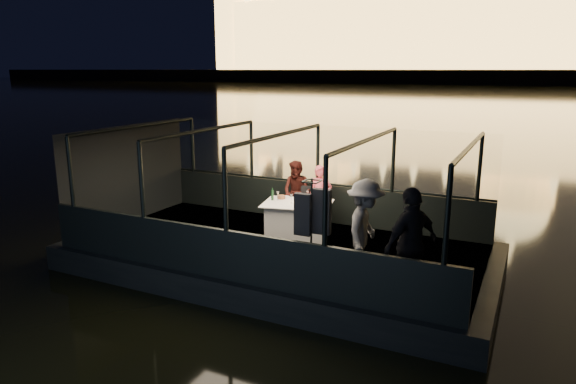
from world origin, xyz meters
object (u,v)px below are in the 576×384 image
at_px(passenger_dark, 411,248).
at_px(chair_port_left, 302,207).
at_px(chair_port_right, 316,213).
at_px(person_woman_coral, 320,196).
at_px(wine_bottle, 272,193).
at_px(coat_stand, 311,233).
at_px(passenger_stripe, 365,231).
at_px(person_man_maroon, 297,192).
at_px(dining_table_central, 297,220).

bearing_deg(passenger_dark, chair_port_left, -101.16).
relative_size(chair_port_right, person_woman_coral, 0.56).
bearing_deg(chair_port_left, wine_bottle, -111.93).
distance_m(chair_port_right, passenger_dark, 3.71).
xyz_separation_m(coat_stand, passenger_stripe, (0.74, 0.61, -0.05)).
height_order(chair_port_right, person_woman_coral, person_woman_coral).
distance_m(coat_stand, person_man_maroon, 3.54).
relative_size(person_woman_coral, passenger_stripe, 0.82).
bearing_deg(passenger_stripe, wine_bottle, 53.84).
xyz_separation_m(coat_stand, passenger_dark, (1.64, 0.11, -0.05)).
bearing_deg(chair_port_right, passenger_dark, -55.79).
bearing_deg(person_man_maroon, chair_port_right, -25.71).
relative_size(chair_port_left, chair_port_right, 1.12).
xyz_separation_m(dining_table_central, wine_bottle, (-0.60, -0.01, 0.53)).
height_order(chair_port_right, passenger_dark, passenger_dark).
bearing_deg(passenger_dark, passenger_stripe, -87.79).
height_order(dining_table_central, passenger_dark, passenger_dark).
distance_m(person_woman_coral, person_man_maroon, 0.64).
height_order(person_woman_coral, person_man_maroon, person_man_maroon).
height_order(chair_port_left, passenger_stripe, passenger_stripe).
xyz_separation_m(person_woman_coral, person_man_maroon, (-0.63, 0.09, 0.00)).
distance_m(dining_table_central, passenger_dark, 3.56).
xyz_separation_m(dining_table_central, chair_port_right, (0.22, 0.51, 0.06)).
bearing_deg(chair_port_left, passenger_stripe, -45.50).
bearing_deg(coat_stand, passenger_dark, 3.94).
relative_size(person_man_maroon, passenger_stripe, 0.85).
bearing_deg(coat_stand, dining_table_central, 120.35).
bearing_deg(passenger_stripe, coat_stand, 123.92).
bearing_deg(chair_port_left, coat_stand, -62.15).
xyz_separation_m(person_woman_coral, passenger_dark, (2.72, -2.89, 0.10)).
xyz_separation_m(dining_table_central, passenger_stripe, (1.99, -1.54, 0.47)).
distance_m(passenger_stripe, wine_bottle, 3.01).
distance_m(dining_table_central, wine_bottle, 0.80).
bearing_deg(person_woman_coral, chair_port_left, 162.59).
bearing_deg(person_woman_coral, wine_bottle, -154.89).
xyz_separation_m(person_man_maroon, wine_bottle, (-0.14, -0.96, 0.17)).
bearing_deg(wine_bottle, dining_table_central, 0.70).
distance_m(coat_stand, passenger_stripe, 0.96).
distance_m(person_woman_coral, passenger_dark, 3.97).
relative_size(passenger_stripe, passenger_dark, 0.97).
distance_m(chair_port_right, person_woman_coral, 0.46).
relative_size(person_woman_coral, passenger_dark, 0.79).
bearing_deg(dining_table_central, person_man_maroon, 115.64).
xyz_separation_m(coat_stand, person_man_maroon, (-1.71, 3.09, -0.15)).
height_order(person_woman_coral, passenger_dark, passenger_dark).
bearing_deg(dining_table_central, chair_port_right, 66.62).
bearing_deg(dining_table_central, person_woman_coral, 78.36).
bearing_deg(passenger_dark, coat_stand, -55.09).
bearing_deg(person_woman_coral, chair_port_right, -106.01).
xyz_separation_m(coat_stand, person_woman_coral, (-1.08, 3.00, -0.15)).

